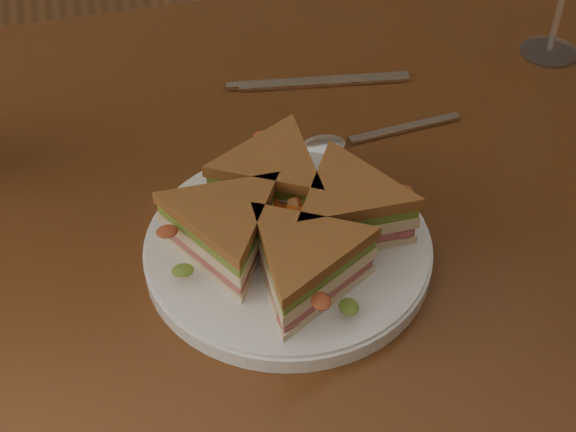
{
  "coord_description": "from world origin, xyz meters",
  "views": [
    {
      "loc": [
        -0.15,
        -0.57,
        1.29
      ],
      "look_at": [
        -0.02,
        -0.08,
        0.8
      ],
      "focal_mm": 50.0,
      "sensor_mm": 36.0,
      "label": 1
    }
  ],
  "objects": [
    {
      "name": "table",
      "position": [
        0.0,
        0.0,
        0.65
      ],
      "size": [
        1.2,
        0.8,
        0.75
      ],
      "color": "#3A1E0D",
      "rests_on": "ground"
    },
    {
      "name": "plate",
      "position": [
        -0.02,
        -0.08,
        0.76
      ],
      "size": [
        0.26,
        0.26,
        0.02
      ],
      "primitive_type": "cylinder",
      "color": "white",
      "rests_on": "table"
    },
    {
      "name": "sandwich_wedges",
      "position": [
        -0.02,
        -0.08,
        0.8
      ],
      "size": [
        0.24,
        0.24,
        0.06
      ],
      "color": "beige",
      "rests_on": "plate"
    },
    {
      "name": "crisps_mound",
      "position": [
        -0.02,
        -0.08,
        0.79
      ],
      "size": [
        0.09,
        0.09,
        0.05
      ],
      "primitive_type": null,
      "color": "#D0531A",
      "rests_on": "plate"
    },
    {
      "name": "spoon",
      "position": [
        0.07,
        0.06,
        0.75
      ],
      "size": [
        0.18,
        0.04,
        0.01
      ],
      "rotation": [
        0.0,
        0.0,
        0.09
      ],
      "color": "silver",
      "rests_on": "table"
    },
    {
      "name": "knife",
      "position": [
        0.07,
        0.17,
        0.75
      ],
      "size": [
        0.21,
        0.05,
        0.0
      ],
      "rotation": [
        0.0,
        0.0,
        -0.15
      ],
      "color": "silver",
      "rests_on": "table"
    }
  ]
}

